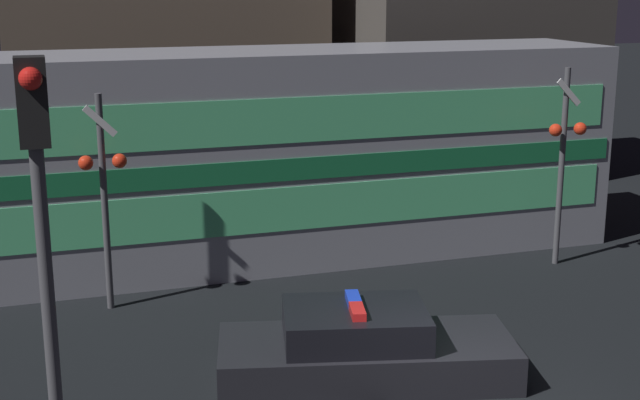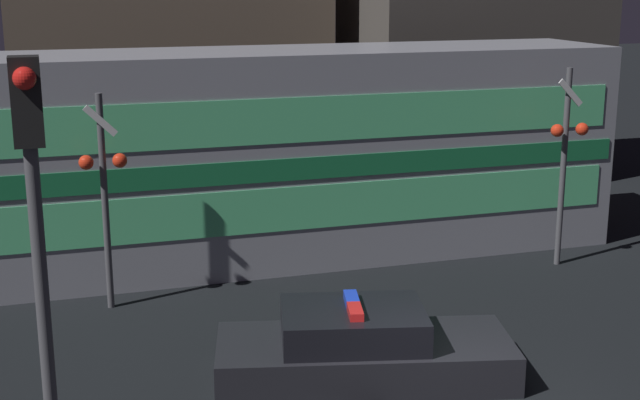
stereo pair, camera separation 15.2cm
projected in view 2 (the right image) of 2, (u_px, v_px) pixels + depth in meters
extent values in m
cube|color=gray|center=(289.00, 155.00, 18.95)|extent=(14.11, 2.92, 4.43)
cube|color=#19723F|center=(309.00, 168.00, 17.59)|extent=(13.83, 0.03, 0.44)
cube|color=#59D88C|center=(309.00, 207.00, 17.78)|extent=(13.41, 0.02, 0.89)
cube|color=#59D88C|center=(309.00, 120.00, 17.35)|extent=(13.41, 0.02, 0.89)
cube|color=black|center=(364.00, 359.00, 13.41)|extent=(4.71, 2.73, 0.61)
cube|color=black|center=(353.00, 325.00, 13.26)|extent=(2.42, 1.99, 0.50)
cube|color=red|center=(355.00, 312.00, 12.93)|extent=(0.32, 0.56, 0.12)
cube|color=blue|center=(351.00, 299.00, 13.44)|extent=(0.32, 0.56, 0.12)
cylinder|color=#4C4C51|center=(563.00, 168.00, 18.31)|extent=(0.12, 0.12, 4.13)
sphere|color=red|center=(557.00, 131.00, 17.90)|extent=(0.26, 0.26, 0.26)
sphere|color=red|center=(582.00, 129.00, 18.06)|extent=(0.26, 0.26, 0.26)
cube|color=white|center=(571.00, 93.00, 17.85)|extent=(0.58, 0.03, 0.58)
cylinder|color=#4C4C51|center=(105.00, 203.00, 15.88)|extent=(0.12, 0.12, 3.94)
sphere|color=red|center=(86.00, 162.00, 15.47)|extent=(0.26, 0.26, 0.26)
sphere|color=red|center=(120.00, 160.00, 15.64)|extent=(0.26, 0.26, 0.26)
cube|color=white|center=(100.00, 121.00, 15.44)|extent=(0.58, 0.03, 0.58)
cylinder|color=#4C4C51|center=(46.00, 342.00, 9.48)|extent=(0.15, 0.15, 4.23)
cube|color=black|center=(27.00, 102.00, 8.85)|extent=(0.30, 0.30, 0.90)
sphere|color=red|center=(24.00, 78.00, 8.61)|extent=(0.23, 0.23, 0.23)
cube|color=brown|center=(164.00, 62.00, 26.54)|extent=(8.74, 6.05, 6.84)
cube|color=#47423D|center=(471.00, 64.00, 26.44)|extent=(7.05, 4.37, 6.76)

